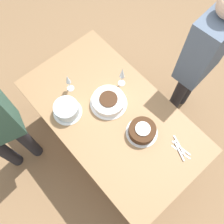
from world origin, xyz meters
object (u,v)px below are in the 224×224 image
object	(u,v)px
cake_center_white	(109,101)
wine_glass_far	(68,80)
cake_back_decorated	(67,109)
cake_front_chocolate	(142,131)
wine_glass_near	(122,74)
person_cutting	(202,57)

from	to	relation	value
cake_center_white	wine_glass_far	size ratio (longest dim) A/B	1.54
cake_back_decorated	wine_glass_far	world-z (taller)	wine_glass_far
cake_front_chocolate	wine_glass_near	distance (m)	0.49
wine_glass_near	person_cutting	bearing A→B (deg)	-120.07
cake_center_white	cake_front_chocolate	bearing A→B (deg)	-175.86
cake_back_decorated	person_cutting	bearing A→B (deg)	-111.08
cake_back_decorated	wine_glass_far	bearing A→B (deg)	-43.59
wine_glass_far	person_cutting	world-z (taller)	person_cutting
wine_glass_near	wine_glass_far	size ratio (longest dim) A/B	1.12
cake_center_white	cake_front_chocolate	xyz separation A→B (m)	(-0.37, -0.03, 0.01)
cake_front_chocolate	cake_back_decorated	xyz separation A→B (m)	(0.53, 0.33, 0.01)
wine_glass_near	cake_back_decorated	bearing A→B (deg)	80.30
cake_front_chocolate	wine_glass_far	size ratio (longest dim) A/B	1.25
cake_back_decorated	wine_glass_far	xyz separation A→B (m)	(0.16, -0.15, 0.08)
cake_back_decorated	person_cutting	world-z (taller)	person_cutting
cake_center_white	person_cutting	bearing A→B (deg)	-108.47
cake_back_decorated	wine_glass_far	size ratio (longest dim) A/B	1.18
cake_front_chocolate	cake_back_decorated	world-z (taller)	cake_back_decorated
cake_center_white	wine_glass_far	bearing A→B (deg)	25.64
cake_center_white	wine_glass_near	xyz separation A→B (m)	(0.07, -0.21, 0.12)
wine_glass_far	person_cutting	distance (m)	1.10
wine_glass_near	person_cutting	world-z (taller)	person_cutting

